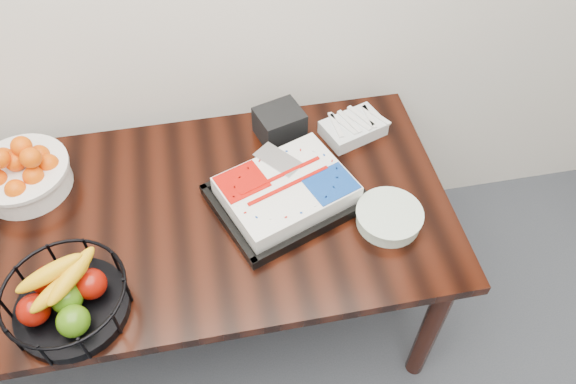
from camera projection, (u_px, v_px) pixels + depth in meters
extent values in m
cube|color=black|center=(180.00, 219.00, 1.87)|extent=(1.80, 0.90, 0.04)
cylinder|color=black|center=(431.00, 327.00, 2.02)|extent=(0.07, 0.07, 0.71)
cylinder|color=black|center=(373.00, 176.00, 2.49)|extent=(0.07, 0.07, 0.71)
cube|color=black|center=(286.00, 198.00, 1.89)|extent=(0.56, 0.50, 0.02)
cube|color=white|center=(286.00, 190.00, 1.85)|extent=(0.48, 0.43, 0.07)
cube|color=#B30A03|center=(246.00, 170.00, 1.86)|extent=(0.19, 0.18, 0.00)
cube|color=navy|center=(328.00, 196.00, 1.79)|extent=(0.19, 0.18, 0.00)
cube|color=silver|center=(290.00, 159.00, 1.89)|extent=(0.16, 0.18, 0.00)
cylinder|color=white|center=(24.00, 177.00, 1.90)|extent=(0.30, 0.30, 0.10)
cylinder|color=white|center=(20.00, 169.00, 1.86)|extent=(0.32, 0.32, 0.01)
cylinder|color=black|center=(73.00, 308.00, 1.62)|extent=(0.33, 0.33, 0.03)
torus|color=black|center=(62.00, 291.00, 1.54)|extent=(0.35, 0.35, 0.01)
cylinder|color=white|center=(389.00, 218.00, 1.82)|extent=(0.21, 0.21, 0.05)
cylinder|color=white|center=(390.00, 213.00, 1.80)|extent=(0.22, 0.22, 0.01)
cube|color=silver|center=(353.00, 128.00, 2.08)|extent=(0.25, 0.21, 0.05)
cube|color=black|center=(280.00, 124.00, 2.05)|extent=(0.19, 0.18, 0.11)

